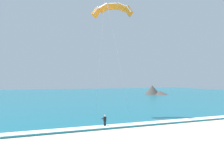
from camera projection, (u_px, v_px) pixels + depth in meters
The scene contains 6 objects.
sea at pixel (66, 96), 83.71m from camera, with size 200.00×120.00×0.20m, color #146075.
surf_foam at pixel (126, 125), 28.43m from camera, with size 200.00×1.66×0.04m, color white.
surfboard at pixel (105, 127), 27.62m from camera, with size 0.94×1.46×0.09m.
kitesurfer at pixel (105, 121), 27.65m from camera, with size 0.65×0.64×1.69m.
kite_primary at pixel (113, 9), 36.41m from camera, with size 6.63×8.84×18.75m.
headland_right at pixel (155, 91), 88.92m from camera, with size 10.11×9.27×4.15m.
Camera 1 is at (-11.73, -11.10, 6.35)m, focal length 33.23 mm.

